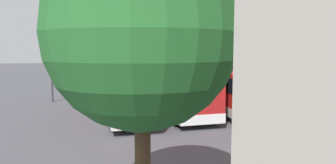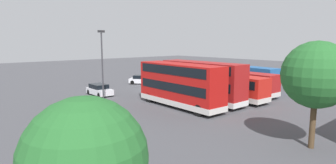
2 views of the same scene
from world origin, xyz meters
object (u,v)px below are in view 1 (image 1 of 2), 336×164
object	(u,v)px
box_truck_blue	(314,82)
car_small_green	(164,80)
bus_double_decker_fourth	(126,79)
lamp_post_tall	(50,45)
bus_single_deck_second	(225,88)
car_hatchback_silver	(78,86)
waste_bin_yellow	(134,92)
bus_single_deck_near_end	(265,85)
bus_double_decker_third	(176,77)

from	to	relation	value
box_truck_blue	car_small_green	distance (m)	17.18
car_small_green	box_truck_blue	bearing A→B (deg)	121.78
bus_double_decker_fourth	lamp_post_tall	xyz separation A→B (m)	(5.24, -6.69, 2.23)
bus_single_deck_second	car_hatchback_silver	distance (m)	15.60
waste_bin_yellow	box_truck_blue	bearing A→B (deg)	154.58
bus_single_deck_near_end	bus_single_deck_second	distance (m)	3.75
box_truck_blue	lamp_post_tall	distance (m)	21.87
car_hatchback_silver	bus_double_decker_fourth	bearing A→B (deg)	105.81
bus_single_deck_near_end	box_truck_blue	distance (m)	4.98
car_small_green	lamp_post_tall	distance (m)	15.38
car_small_green	bus_double_decker_fourth	bearing A→B (deg)	66.95
lamp_post_tall	bus_double_decker_third	bearing A→B (deg)	142.74
bus_single_deck_near_end	bus_double_decker_fourth	world-z (taller)	bus_double_decker_fourth
waste_bin_yellow	bus_single_deck_near_end	bearing A→B (deg)	141.21
bus_double_decker_fourth	car_small_green	xyz separation A→B (m)	(-6.64, -15.61, -1.75)
bus_double_decker_fourth	lamp_post_tall	bearing A→B (deg)	-51.96
bus_double_decker_fourth	lamp_post_tall	world-z (taller)	lamp_post_tall
box_truck_blue	car_hatchback_silver	distance (m)	21.63
waste_bin_yellow	lamp_post_tall	bearing A→B (deg)	7.77
bus_single_deck_near_end	car_hatchback_silver	distance (m)	17.84
bus_single_deck_near_end	bus_single_deck_second	size ratio (longest dim) A/B	0.96
bus_single_deck_second	car_small_green	xyz separation A→B (m)	(0.40, -15.83, -0.92)
car_hatchback_silver	bus_double_decker_third	bearing A→B (deg)	120.50
bus_double_decker_fourth	waste_bin_yellow	size ratio (longest dim) A/B	11.31
bus_single_deck_near_end	lamp_post_tall	xyz separation A→B (m)	(15.97, -6.27, 3.06)
bus_double_decker_fourth	bus_double_decker_third	bearing A→B (deg)	-178.77
bus_double_decker_fourth	car_hatchback_silver	world-z (taller)	bus_double_decker_fourth
bus_single_deck_second	box_truck_blue	bearing A→B (deg)	-171.76
bus_single_deck_second	car_small_green	bearing A→B (deg)	-88.57
bus_single_deck_second	bus_double_decker_fourth	distance (m)	7.09
bus_single_deck_near_end	bus_double_decker_fourth	distance (m)	10.77
car_small_green	car_hatchback_silver	bearing A→B (deg)	22.72
bus_double_decker_fourth	box_truck_blue	distance (m)	15.73
bus_single_deck_near_end	car_hatchback_silver	size ratio (longest dim) A/B	2.65
lamp_post_tall	waste_bin_yellow	xyz separation A→B (m)	(-6.98, -0.95, -4.20)
bus_double_decker_third	lamp_post_tall	xyz separation A→B (m)	(8.70, -6.62, 2.23)
bus_single_deck_near_end	bus_double_decker_fourth	size ratio (longest dim) A/B	1.01
car_hatchback_silver	car_small_green	world-z (taller)	same
bus_double_decker_third	waste_bin_yellow	xyz separation A→B (m)	(1.72, -7.57, -1.97)
bus_single_deck_near_end	box_truck_blue	xyz separation A→B (m)	(-4.94, -0.60, 0.09)
bus_double_decker_third	box_truck_blue	bearing A→B (deg)	-175.55
bus_double_decker_fourth	car_hatchback_silver	size ratio (longest dim) A/B	2.61
bus_double_decker_fourth	waste_bin_yellow	xyz separation A→B (m)	(-1.74, -7.65, -1.97)
bus_single_deck_near_end	bus_double_decker_fourth	bearing A→B (deg)	2.27
bus_single_deck_second	box_truck_blue	world-z (taller)	box_truck_blue
bus_double_decker_third	bus_double_decker_fourth	xyz separation A→B (m)	(3.46, 0.07, 0.00)
bus_single_deck_near_end	bus_single_deck_second	bearing A→B (deg)	10.01
bus_single_deck_second	car_hatchback_silver	world-z (taller)	bus_single_deck_second
bus_single_deck_second	box_truck_blue	size ratio (longest dim) A/B	1.45
bus_single_deck_second	car_hatchback_silver	size ratio (longest dim) A/B	2.74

